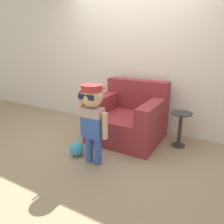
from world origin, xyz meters
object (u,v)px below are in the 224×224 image
at_px(person_child, 93,113).
at_px(toy_ball, 77,149).
at_px(armchair, 128,119).
at_px(side_table, 180,126).

xyz_separation_m(person_child, toy_ball, (-0.32, 0.04, -0.60)).
relative_size(person_child, toy_ball, 5.21).
bearing_deg(armchair, person_child, -93.25).
bearing_deg(toy_ball, person_child, -7.93).
distance_m(side_table, toy_ball, 1.57).
relative_size(armchair, toy_ball, 5.32).
distance_m(armchair, person_child, 1.01).
bearing_deg(toy_ball, armchair, 67.58).
relative_size(armchair, side_table, 1.99).
distance_m(armchair, side_table, 0.83).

